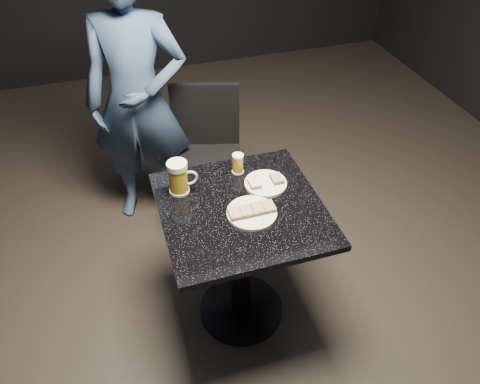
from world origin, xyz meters
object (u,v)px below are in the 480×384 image
at_px(plate_small, 266,184).
at_px(table, 241,245).
at_px(beer_tumbler, 238,163).
at_px(patron, 138,101).
at_px(chair, 206,150).
at_px(beer_mug, 179,177).
at_px(plate_large, 252,213).

height_order(plate_small, table, plate_small).
bearing_deg(plate_small, beer_tumbler, 125.14).
bearing_deg(patron, plate_small, -42.40).
height_order(table, beer_tumbler, beer_tumbler).
bearing_deg(table, plate_small, 36.48).
height_order(beer_tumbler, chair, chair).
height_order(beer_mug, chair, beer_mug).
height_order(plate_small, beer_tumbler, beer_tumbler).
bearing_deg(table, beer_mug, 141.26).
distance_m(plate_large, beer_mug, 0.36).
relative_size(patron, chair, 1.85).
bearing_deg(beer_tumbler, plate_small, -54.86).
xyz_separation_m(plate_small, patron, (-0.46, 0.84, 0.05)).
bearing_deg(beer_tumbler, plate_large, -95.79).
relative_size(plate_small, beer_mug, 1.23).
height_order(table, beer_mug, beer_mug).
bearing_deg(patron, table, -53.15).
bearing_deg(beer_mug, beer_tumbler, 11.20).
relative_size(plate_small, beer_tumbler, 1.98).
distance_m(patron, table, 1.04).
xyz_separation_m(table, chair, (0.03, 0.81, -0.01)).
bearing_deg(plate_small, chair, 99.57).
xyz_separation_m(plate_small, chair, (-0.12, 0.69, -0.26)).
bearing_deg(plate_large, patron, 108.57).
xyz_separation_m(table, beer_mug, (-0.23, 0.19, 0.32)).
bearing_deg(plate_small, table, -143.52).
relative_size(patron, table, 2.15).
distance_m(table, beer_mug, 0.44).
relative_size(plate_large, plate_small, 1.11).
xyz_separation_m(plate_large, chair, (0.01, 0.86, -0.26)).
distance_m(plate_small, chair, 0.75).
distance_m(plate_small, beer_tumbler, 0.17).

